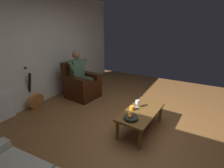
# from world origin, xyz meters

# --- Properties ---
(ground_plane) EXTENTS (6.64, 6.64, 0.00)m
(ground_plane) POSITION_xyz_m (0.00, 0.00, 0.00)
(ground_plane) COLOR brown
(wall_back) EXTENTS (5.93, 0.06, 2.64)m
(wall_back) POSITION_xyz_m (0.00, -2.66, 1.32)
(wall_back) COLOR silver
(wall_back) RESTS_ON ground
(armchair) EXTENTS (0.78, 0.85, 0.97)m
(armchair) POSITION_xyz_m (-0.62, -1.92, 0.34)
(armchair) COLOR #331709
(armchair) RESTS_ON ground
(person_seated) EXTENTS (0.63, 0.60, 1.24)m
(person_seated) POSITION_xyz_m (-0.62, -1.92, 0.66)
(person_seated) COLOR #486E4C
(person_seated) RESTS_ON ground
(coffee_table) EXTENTS (1.11, 0.62, 0.40)m
(coffee_table) POSITION_xyz_m (0.03, 0.01, 0.34)
(coffee_table) COLOR brown
(coffee_table) RESTS_ON ground
(guitar) EXTENTS (0.38, 0.34, 0.99)m
(guitar) POSITION_xyz_m (0.42, -2.46, 0.22)
(guitar) COLOR #BA7536
(guitar) RESTS_ON ground
(radiator) EXTENTS (0.52, 0.06, 0.55)m
(radiator) POSITION_xyz_m (1.13, -2.59, 0.28)
(radiator) COLOR white
(radiator) RESTS_ON ground
(wine_glass_near) EXTENTS (0.08, 0.08, 0.15)m
(wine_glass_near) POSITION_xyz_m (-0.05, -0.11, 0.50)
(wine_glass_near) COLOR silver
(wine_glass_near) RESTS_ON coffee_table
(fruit_bowl) EXTENTS (0.24, 0.24, 0.11)m
(fruit_bowl) POSITION_xyz_m (0.39, -0.05, 0.44)
(fruit_bowl) COLOR #242B20
(fruit_bowl) RESTS_ON coffee_table
(candle_jar) EXTENTS (0.09, 0.09, 0.08)m
(candle_jar) POSITION_xyz_m (0.09, -0.15, 0.44)
(candle_jar) COLOR orange
(candle_jar) RESTS_ON coffee_table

